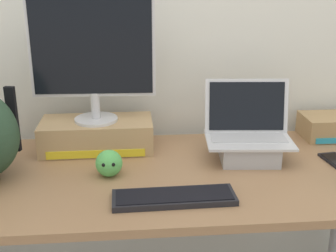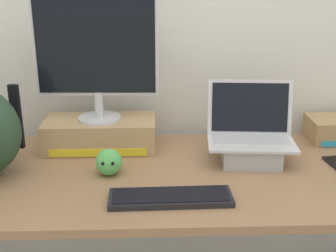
{
  "view_description": "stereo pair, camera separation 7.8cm",
  "coord_description": "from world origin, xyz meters",
  "px_view_note": "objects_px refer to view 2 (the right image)",
  "views": [
    {
      "loc": [
        -0.13,
        -1.5,
        1.43
      ],
      "look_at": [
        0.0,
        0.0,
        0.9
      ],
      "focal_mm": 47.58,
      "sensor_mm": 36.0,
      "label": 1
    },
    {
      "loc": [
        -0.06,
        -1.51,
        1.43
      ],
      "look_at": [
        0.0,
        0.0,
        0.9
      ],
      "focal_mm": 47.58,
      "sensor_mm": 36.0,
      "label": 2
    }
  ],
  "objects_px": {
    "open_laptop": "(250,144)",
    "plush_toy": "(109,162)",
    "desktop_monitor": "(96,54)",
    "toner_box_yellow": "(100,134)",
    "external_keyboard": "(171,197)"
  },
  "relations": [
    {
      "from": "open_laptop",
      "to": "plush_toy",
      "type": "bearing_deg",
      "value": -163.67
    },
    {
      "from": "external_keyboard",
      "to": "desktop_monitor",
      "type": "bearing_deg",
      "value": 119.18
    },
    {
      "from": "toner_box_yellow",
      "to": "desktop_monitor",
      "type": "distance_m",
      "value": 0.34
    },
    {
      "from": "open_laptop",
      "to": "plush_toy",
      "type": "height_order",
      "value": "open_laptop"
    },
    {
      "from": "open_laptop",
      "to": "plush_toy",
      "type": "relative_size",
      "value": 3.57
    },
    {
      "from": "external_keyboard",
      "to": "open_laptop",
      "type": "bearing_deg",
      "value": 43.07
    },
    {
      "from": "desktop_monitor",
      "to": "external_keyboard",
      "type": "bearing_deg",
      "value": -57.47
    },
    {
      "from": "toner_box_yellow",
      "to": "external_keyboard",
      "type": "height_order",
      "value": "toner_box_yellow"
    },
    {
      "from": "open_laptop",
      "to": "plush_toy",
      "type": "distance_m",
      "value": 0.55
    },
    {
      "from": "toner_box_yellow",
      "to": "desktop_monitor",
      "type": "bearing_deg",
      "value": -92.93
    },
    {
      "from": "toner_box_yellow",
      "to": "desktop_monitor",
      "type": "height_order",
      "value": "desktop_monitor"
    },
    {
      "from": "desktop_monitor",
      "to": "plush_toy",
      "type": "relative_size",
      "value": 5.13
    },
    {
      "from": "toner_box_yellow",
      "to": "desktop_monitor",
      "type": "relative_size",
      "value": 0.91
    },
    {
      "from": "desktop_monitor",
      "to": "open_laptop",
      "type": "height_order",
      "value": "desktop_monitor"
    },
    {
      "from": "open_laptop",
      "to": "plush_toy",
      "type": "xyz_separation_m",
      "value": [
        -0.54,
        -0.11,
        -0.02
      ]
    }
  ]
}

